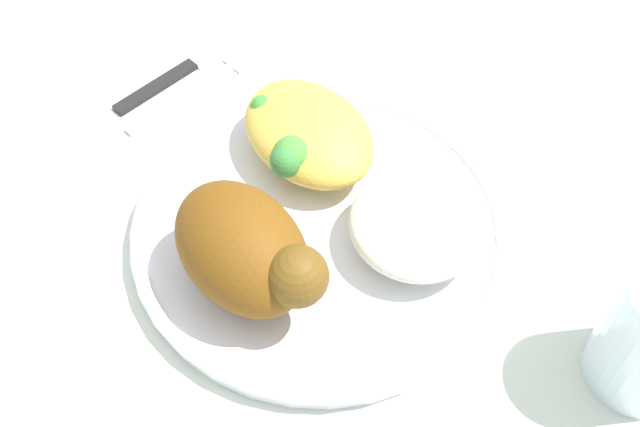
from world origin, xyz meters
TOP-DOWN VIEW (x-y plane):
  - ground_plane at (0.00, 0.00)m, footprint 2.00×2.00m
  - plate at (0.00, 0.00)m, footprint 0.27×0.27m
  - roasted_chicken at (0.01, -0.07)m, footprint 0.12×0.08m
  - rice_pile at (0.05, 0.04)m, footprint 0.09×0.09m
  - mac_cheese_with_broccoli at (-0.06, 0.03)m, footprint 0.11×0.08m
  - fork at (-0.18, 0.02)m, footprint 0.03×0.14m
  - knife at (-0.21, 0.02)m, footprint 0.04×0.19m

SIDE VIEW (x-z plane):
  - ground_plane at x=0.00m, z-range 0.00..0.00m
  - fork at x=-0.18m, z-range 0.00..0.01m
  - knife at x=-0.21m, z-range 0.00..0.01m
  - plate at x=0.00m, z-range 0.00..0.02m
  - rice_pile at x=0.05m, z-range 0.02..0.05m
  - mac_cheese_with_broccoli at x=-0.06m, z-range 0.02..0.06m
  - roasted_chicken at x=0.01m, z-range 0.02..0.09m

